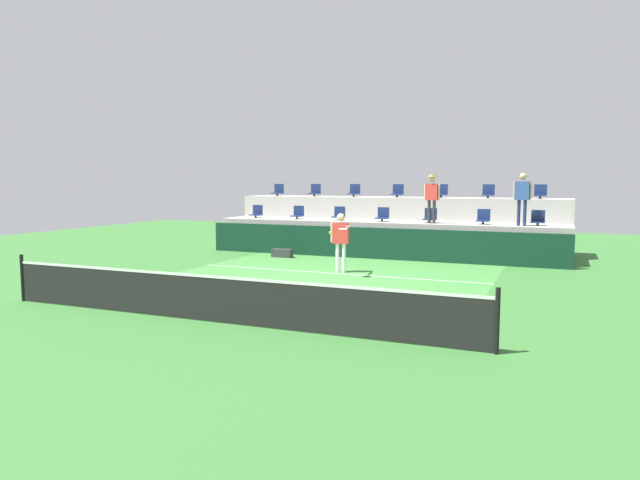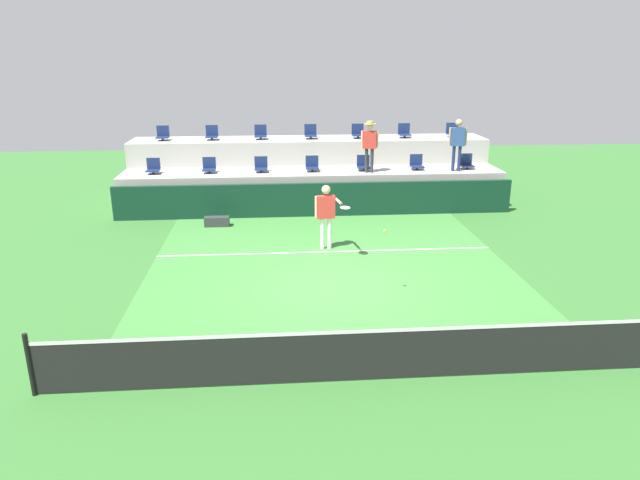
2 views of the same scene
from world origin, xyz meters
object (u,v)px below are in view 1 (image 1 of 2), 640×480
object	(u,v)px
equipment_bag	(282,253)
tennis_player	(341,236)
spectator_with_hat	(432,193)
stadium_chair_upper_right	(488,192)
stadium_chair_lower_center	(383,215)
stadium_chair_lower_mid_left	(339,214)
stadium_chair_lower_right	(483,218)
stadium_chair_upper_left	(315,191)
stadium_chair_lower_far_left	(257,212)
stadium_chair_lower_mid_right	(430,217)
spectator_leaning_on_rail	(522,194)
stadium_chair_upper_mid_right	(442,192)
tennis_ball	(330,233)
stadium_chair_upper_far_left	(278,191)
stadium_chair_lower_far_right	(538,219)
stadium_chair_upper_center	(398,192)
stadium_chair_lower_left	(298,213)
stadium_chair_upper_mid_left	(354,191)
stadium_chair_upper_far_right	(540,193)

from	to	relation	value
equipment_bag	tennis_player	bearing A→B (deg)	-37.41
spectator_with_hat	stadium_chair_upper_right	bearing A→B (deg)	52.72
stadium_chair_lower_center	equipment_bag	xyz separation A→B (m)	(-3.11, -2.15, -1.31)
stadium_chair_lower_mid_left	stadium_chair_lower_right	xyz separation A→B (m)	(5.37, 0.00, 0.00)
stadium_chair_upper_left	stadium_chair_lower_far_left	bearing A→B (deg)	-135.28
stadium_chair_lower_mid_right	stadium_chair_lower_mid_left	bearing A→B (deg)	180.00
tennis_player	spectator_leaning_on_rail	size ratio (longest dim) A/B	1.01
stadium_chair_upper_mid_right	stadium_chair_lower_mid_right	bearing A→B (deg)	-91.42
tennis_player	tennis_ball	distance (m)	3.40
stadium_chair_lower_center	spectator_leaning_on_rail	xyz separation A→B (m)	(4.90, -0.38, 0.85)
stadium_chair_lower_far_left	stadium_chair_upper_right	xyz separation A→B (m)	(8.90, 1.80, 0.85)
stadium_chair_upper_far_left	stadium_chair_upper_left	size ratio (longest dim) A/B	1.00
stadium_chair_lower_center	stadium_chair_lower_far_right	xyz separation A→B (m)	(5.40, 0.00, 0.00)
stadium_chair_lower_center	tennis_player	world-z (taller)	tennis_player
stadium_chair_lower_right	stadium_chair_upper_right	world-z (taller)	stadium_chair_upper_right
tennis_player	stadium_chair_upper_center	bearing A→B (deg)	90.03
stadium_chair_lower_left	stadium_chair_lower_mid_left	world-z (taller)	same
tennis_player	equipment_bag	world-z (taller)	tennis_player
stadium_chair_upper_mid_right	tennis_player	xyz separation A→B (m)	(-1.75, -6.38, -1.22)
stadium_chair_lower_center	stadium_chair_lower_far_right	world-z (taller)	same
stadium_chair_lower_mid_left	spectator_with_hat	xyz separation A→B (m)	(3.64, -0.38, 0.84)
stadium_chair_lower_mid_left	tennis_player	xyz separation A→B (m)	(1.82, -4.58, -0.37)
stadium_chair_upper_left	tennis_ball	size ratio (longest dim) A/B	7.65
stadium_chair_lower_left	stadium_chair_lower_right	world-z (taller)	same
stadium_chair_lower_far_left	equipment_bag	size ratio (longest dim) A/B	0.68
stadium_chair_upper_center	equipment_bag	size ratio (longest dim) A/B	0.68
stadium_chair_lower_left	stadium_chair_lower_far_right	bearing A→B (deg)	0.00
stadium_chair_lower_far_left	tennis_ball	bearing A→B (deg)	-50.82
stadium_chair_lower_far_left	stadium_chair_upper_center	distance (m)	5.76
stadium_chair_lower_center	equipment_bag	size ratio (longest dim) A/B	0.68
stadium_chair_lower_mid_left	stadium_chair_upper_far_left	distance (m)	4.05
stadium_chair_lower_left	stadium_chair_upper_mid_left	bearing A→B (deg)	46.23
stadium_chair_upper_left	stadium_chair_upper_far_left	bearing A→B (deg)	180.00
stadium_chair_lower_mid_right	stadium_chair_lower_far_right	world-z (taller)	same
tennis_player	stadium_chair_lower_mid_right	bearing A→B (deg)	69.64
stadium_chair_lower_mid_left	tennis_ball	distance (m)	8.30
stadium_chair_lower_left	stadium_chair_lower_mid_left	size ratio (longest dim) A/B	1.00
stadium_chair_lower_mid_left	stadium_chair_lower_left	bearing A→B (deg)	180.00
stadium_chair_upper_left	stadium_chair_upper_mid_left	bearing A→B (deg)	0.00
stadium_chair_upper_mid_right	stadium_chair_upper_far_right	bearing A→B (deg)	0.00
stadium_chair_lower_far_left	stadium_chair_upper_right	size ratio (longest dim) A/B	1.00
stadium_chair_lower_far_right	stadium_chair_upper_right	world-z (taller)	stadium_chair_upper_right
spectator_leaning_on_rail	stadium_chair_lower_far_left	bearing A→B (deg)	177.85
stadium_chair_upper_mid_left	equipment_bag	world-z (taller)	stadium_chair_upper_mid_left
stadium_chair_lower_mid_left	stadium_chair_upper_center	size ratio (longest dim) A/B	1.00
stadium_chair_upper_left	stadium_chair_upper_far_right	distance (m)	8.91
stadium_chair_lower_far_left	stadium_chair_upper_far_right	bearing A→B (deg)	9.52
stadium_chair_lower_far_right	stadium_chair_upper_far_left	size ratio (longest dim) A/B	1.00
stadium_chair_lower_mid_left	spectator_with_hat	world-z (taller)	spectator_with_hat
spectator_leaning_on_rail	stadium_chair_upper_right	bearing A→B (deg)	121.57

